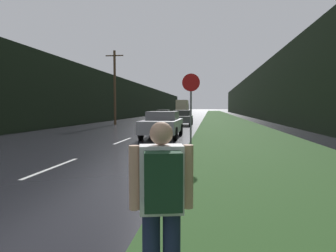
{
  "coord_description": "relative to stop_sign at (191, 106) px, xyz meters",
  "views": [
    {
      "loc": [
        4.45,
        0.54,
        1.72
      ],
      "look_at": [
        2.42,
        15.05,
        0.81
      ],
      "focal_mm": 32.0,
      "sensor_mm": 36.0,
      "label": 1
    }
  ],
  "objects": [
    {
      "name": "lane_stripe_f",
      "position": [
        -3.76,
        24.95,
        -1.78
      ],
      "size": [
        0.12,
        3.0,
        0.01
      ],
      "primitive_type": "cube",
      "color": "silver",
      "rests_on": "ground_plane"
    },
    {
      "name": "grass_verge",
      "position": [
        2.72,
        28.48,
        -1.78
      ],
      "size": [
        6.0,
        240.0,
        0.02
      ],
      "primitive_type": "cube",
      "color": "#2D5123",
      "rests_on": "ground_plane"
    },
    {
      "name": "treeline_near_side",
      "position": [
        8.72,
        38.48,
        2.0
      ],
      "size": [
        2.0,
        140.0,
        7.57
      ],
      "primitive_type": "cube",
      "color": "black",
      "rests_on": "ground_plane"
    },
    {
      "name": "hitchhiker_with_backpack",
      "position": [
        0.29,
        -8.51,
        -0.86
      ],
      "size": [
        0.54,
        0.46,
        1.6
      ],
      "rotation": [
        0.0,
        0.0,
        0.23
      ],
      "color": "#1E2847",
      "rests_on": "ground_plane"
    },
    {
      "name": "car_passing_far",
      "position": [
        -2.02,
        17.98,
        -1.05
      ],
      "size": [
        2.01,
        4.21,
        1.46
      ],
      "rotation": [
        0.0,
        0.0,
        3.14
      ],
      "color": "#4C514C",
      "rests_on": "ground_plane"
    },
    {
      "name": "lane_stripe_c",
      "position": [
        -3.76,
        3.95,
        -1.78
      ],
      "size": [
        0.12,
        3.0,
        0.01
      ],
      "primitive_type": "cube",
      "color": "silver",
      "rests_on": "ground_plane"
    },
    {
      "name": "car_passing_near",
      "position": [
        -2.02,
        6.05,
        -1.02
      ],
      "size": [
        2.05,
        4.78,
        1.5
      ],
      "rotation": [
        0.0,
        0.0,
        3.14
      ],
      "color": "#9E9EA3",
      "rests_on": "ground_plane"
    },
    {
      "name": "utility_pole_far",
      "position": [
        -8.77,
        18.12,
        2.03
      ],
      "size": [
        1.8,
        0.24,
        7.38
      ],
      "color": "#4C3823",
      "rests_on": "ground_plane"
    },
    {
      "name": "treeline_far_side",
      "position": [
        -13.23,
        38.48,
        1.27
      ],
      "size": [
        2.0,
        140.0,
        6.11
      ],
      "primitive_type": "cube",
      "color": "black",
      "rests_on": "ground_plane"
    },
    {
      "name": "delivery_truck",
      "position": [
        -5.5,
        57.31,
        -0.0
      ],
      "size": [
        2.55,
        7.85,
        3.39
      ],
      "color": "#6E684F",
      "rests_on": "ground_plane"
    },
    {
      "name": "lane_stripe_e",
      "position": [
        -3.76,
        17.95,
        -1.78
      ],
      "size": [
        0.12,
        3.0,
        0.01
      ],
      "primitive_type": "cube",
      "color": "silver",
      "rests_on": "ground_plane"
    },
    {
      "name": "stop_sign",
      "position": [
        0.0,
        0.0,
        0.0
      ],
      "size": [
        0.65,
        0.07,
        2.96
      ],
      "color": "slate",
      "rests_on": "ground_plane"
    },
    {
      "name": "lane_stripe_d",
      "position": [
        -3.76,
        10.95,
        -1.78
      ],
      "size": [
        0.12,
        3.0,
        0.01
      ],
      "primitive_type": "cube",
      "color": "silver",
      "rests_on": "ground_plane"
    },
    {
      "name": "lane_stripe_b",
      "position": [
        -3.76,
        -3.05,
        -1.78
      ],
      "size": [
        0.12,
        3.0,
        0.01
      ],
      "primitive_type": "cube",
      "color": "silver",
      "rests_on": "ground_plane"
    },
    {
      "name": "car_oncoming",
      "position": [
        -5.5,
        28.88,
        -1.04
      ],
      "size": [
        1.89,
        4.34,
        1.43
      ],
      "color": "#4C514C",
      "rests_on": "ground_plane"
    }
  ]
}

